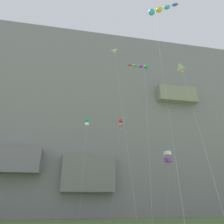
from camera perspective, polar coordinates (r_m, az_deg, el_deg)
cliff_face at (r=71.73m, az=-6.83°, el=-3.55°), size 180.00×33.43×58.08m
kite_windsock_front_field at (r=33.18m, az=13.31°, el=26.70°), size 4.19×3.58×29.69m
kite_box_high_left at (r=42.85m, az=15.79°, el=-12.30°), size 2.75×1.88×13.14m
kite_delta_far_right at (r=32.69m, az=20.57°, el=10.50°), size 2.44×5.39×22.26m
kite_delta_mid_left at (r=37.44m, az=1.35°, el=13.58°), size 1.81×6.78×29.84m
kite_windsock_upper_mid at (r=38.53m, az=8.42°, el=12.87°), size 4.24×3.83×27.45m
kite_box_high_right at (r=39.13m, az=2.47°, el=-3.24°), size 3.12×3.80×18.58m
kite_box_low_center at (r=34.05m, az=-7.25°, el=-3.01°), size 0.77×3.12×16.72m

